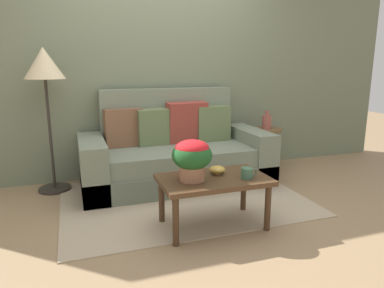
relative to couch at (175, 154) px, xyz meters
name	(u,v)px	position (x,y,z in m)	size (l,w,h in m)	color
ground_plane	(189,206)	(-0.07, -0.70, -0.32)	(14.00, 14.00, 0.00)	#997A56
wall_back	(157,60)	(-0.07, 0.48, 1.03)	(6.40, 0.12, 2.72)	slate
area_rug	(184,199)	(-0.07, -0.53, -0.32)	(2.32, 1.68, 0.01)	tan
couch	(175,154)	(0.00, 0.00, 0.00)	(2.04, 0.92, 1.04)	#626B59
coffee_table	(214,184)	(-0.02, -1.18, 0.04)	(0.88, 0.53, 0.42)	#442D1B
side_table	(267,141)	(1.23, 0.10, 0.04)	(0.37, 0.37, 0.53)	brown
floor_lamp	(45,73)	(-1.29, 0.17, 0.90)	(0.39, 0.39, 1.48)	#2D2823
potted_plant	(192,156)	(-0.21, -1.19, 0.30)	(0.31, 0.31, 0.32)	#A36B4C
coffee_mug	(247,173)	(0.23, -1.28, 0.14)	(0.14, 0.10, 0.09)	#3D664C
snack_bowl	(217,170)	(0.05, -1.10, 0.13)	(0.13, 0.13, 0.07)	gold
table_vase	(267,121)	(1.21, 0.09, 0.30)	(0.11, 0.11, 0.22)	#934C42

